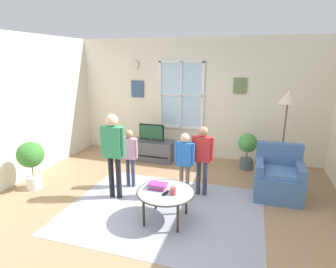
{
  "coord_description": "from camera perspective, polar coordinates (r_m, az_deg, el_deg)",
  "views": [
    {
      "loc": [
        1.27,
        -3.51,
        2.28
      ],
      "look_at": [
        0.0,
        0.62,
        1.1
      ],
      "focal_mm": 29.44,
      "sensor_mm": 36.0,
      "label": 1
    }
  ],
  "objects": [
    {
      "name": "back_wall",
      "position": [
        6.52,
        5.62,
        7.3
      ],
      "size": [
        5.7,
        0.17,
        2.76
      ],
      "color": "silver",
      "rests_on": "ground_plane"
    },
    {
      "name": "cup",
      "position": [
        3.9,
        1.02,
        -11.72
      ],
      "size": [
        0.09,
        0.09,
        0.11
      ],
      "primitive_type": "cylinder",
      "color": "#BF3F3F",
      "rests_on": "coffee_table"
    },
    {
      "name": "coffee_table",
      "position": [
        4.02,
        -0.45,
        -12.12
      ],
      "size": [
        0.84,
        0.84,
        0.46
      ],
      "color": "#99B2B7",
      "rests_on": "ground_plane"
    },
    {
      "name": "person_red_shirt",
      "position": [
        4.64,
        7.16,
        -3.94
      ],
      "size": [
        0.37,
        0.17,
        1.22
      ],
      "color": "#333851",
      "rests_on": "ground_plane"
    },
    {
      "name": "person_pink_shirt",
      "position": [
        4.99,
        -7.93,
        -3.66
      ],
      "size": [
        0.32,
        0.15,
        1.07
      ],
      "color": "#333851",
      "rests_on": "ground_plane"
    },
    {
      "name": "armchair",
      "position": [
        5.09,
        21.82,
        -8.43
      ],
      "size": [
        0.76,
        0.74,
        0.87
      ],
      "color": "#476B9E",
      "rests_on": "ground_plane"
    },
    {
      "name": "ground_plane",
      "position": [
        4.38,
        -2.5,
        -16.22
      ],
      "size": [
        6.3,
        6.12,
        0.02
      ],
      "primitive_type": "cube",
      "color": "#9E7A56"
    },
    {
      "name": "person_green_shirt",
      "position": [
        4.56,
        -11.26,
        -2.6
      ],
      "size": [
        0.43,
        0.2,
        1.44
      ],
      "color": "black",
      "rests_on": "ground_plane"
    },
    {
      "name": "area_rug",
      "position": [
        4.45,
        -0.9,
        -15.46
      ],
      "size": [
        2.99,
        2.28,
        0.01
      ],
      "primitive_type": "cube",
      "color": "#999EAD",
      "rests_on": "ground_plane"
    },
    {
      "name": "floor_lamp",
      "position": [
        5.35,
        23.43,
        5.14
      ],
      "size": [
        0.32,
        0.32,
        1.74
      ],
      "color": "black",
      "rests_on": "ground_plane"
    },
    {
      "name": "television",
      "position": [
        6.28,
        -3.42,
        0.38
      ],
      "size": [
        0.58,
        0.08,
        0.39
      ],
      "color": "#4C4C4C",
      "rests_on": "tv_stand"
    },
    {
      "name": "person_blue_shirt",
      "position": [
        4.58,
        3.48,
        -4.92
      ],
      "size": [
        0.34,
        0.15,
        1.12
      ],
      "color": "#726656",
      "rests_on": "ground_plane"
    },
    {
      "name": "remote_near_books",
      "position": [
        3.94,
        -0.48,
        -12.09
      ],
      "size": [
        0.08,
        0.15,
        0.02
      ],
      "primitive_type": "cube",
      "rotation": [
        0.0,
        0.0,
        -0.27
      ],
      "color": "black",
      "rests_on": "coffee_table"
    },
    {
      "name": "tv_stand",
      "position": [
        6.4,
        -3.35,
        -3.39
      ],
      "size": [
        1.02,
        0.46,
        0.46
      ],
      "color": "#4C4C51",
      "rests_on": "ground_plane"
    },
    {
      "name": "potted_plant_by_window",
      "position": [
        6.03,
        16.12,
        -2.65
      ],
      "size": [
        0.4,
        0.4,
        0.78
      ],
      "color": "#4C565B",
      "rests_on": "ground_plane"
    },
    {
      "name": "potted_plant_corner",
      "position": [
        5.46,
        -26.5,
        -4.59
      ],
      "size": [
        0.46,
        0.46,
        0.88
      ],
      "color": "silver",
      "rests_on": "ground_plane"
    },
    {
      "name": "book_stack",
      "position": [
        4.07,
        -2.19,
        -10.7
      ],
      "size": [
        0.27,
        0.17,
        0.08
      ],
      "color": "#A63489",
      "rests_on": "coffee_table"
    }
  ]
}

